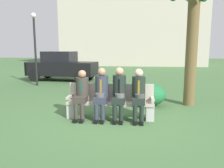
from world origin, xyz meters
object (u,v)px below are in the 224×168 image
object	(u,v)px
seated_man_leftmost	(82,92)
seated_man_rightmost	(139,92)
seated_man_centerright	(119,91)
shrub_near_bench	(108,89)
street_lamp	(35,42)
shrub_mid_lawn	(147,94)
seated_man_centerleft	(101,91)
building_backdrop	(133,18)
park_bench	(111,102)
palm_tree_tall	(194,6)
parked_car_near	(62,66)

from	to	relation	value
seated_man_leftmost	seated_man_rightmost	bearing A→B (deg)	-0.03
seated_man_centerright	seated_man_rightmost	size ratio (longest dim) A/B	1.02
seated_man_leftmost	seated_man_centerright	bearing A→B (deg)	0.11
shrub_near_bench	street_lamp	distance (m)	4.81
seated_man_rightmost	shrub_mid_lawn	bearing A→B (deg)	79.10
seated_man_centerleft	street_lamp	bearing A→B (deg)	129.65
seated_man_rightmost	building_backdrop	distance (m)	21.84
park_bench	palm_tree_tall	xyz separation A→B (m)	(2.38, 1.62, 2.68)
seated_man_leftmost	parked_car_near	bearing A→B (deg)	113.12
seated_man_centerright	palm_tree_tall	distance (m)	3.64
park_bench	seated_man_rightmost	xyz separation A→B (m)	(0.73, -0.13, 0.30)
seated_man_leftmost	building_backdrop	size ratio (longest dim) A/B	0.08
building_backdrop	shrub_mid_lawn	bearing A→B (deg)	-87.18
park_bench	street_lamp	world-z (taller)	street_lamp
seated_man_rightmost	street_lamp	xyz separation A→B (m)	(-5.04, 4.93, 1.44)
seated_man_centerright	palm_tree_tall	world-z (taller)	palm_tree_tall
seated_man_centerleft	shrub_near_bench	world-z (taller)	seated_man_centerleft
park_bench	building_backdrop	bearing A→B (deg)	89.87
shrub_mid_lawn	building_backdrop	bearing A→B (deg)	92.82
seated_man_centerleft	shrub_near_bench	xyz separation A→B (m)	(-0.21, 2.79, -0.46)
park_bench	shrub_near_bench	bearing A→B (deg)	99.32
seated_man_centerright	parked_car_near	xyz separation A→B (m)	(-3.88, 6.79, 0.09)
shrub_mid_lawn	seated_man_centerright	bearing A→B (deg)	-117.59
shrub_mid_lawn	parked_car_near	xyz separation A→B (m)	(-4.67, 5.28, 0.47)
seated_man_centerright	seated_man_leftmost	bearing A→B (deg)	-179.89
street_lamp	palm_tree_tall	bearing A→B (deg)	-25.41
seated_man_leftmost	shrub_near_bench	xyz separation A→B (m)	(0.31, 2.79, -0.44)
seated_man_centerleft	seated_man_rightmost	xyz separation A→B (m)	(0.96, -0.00, -0.01)
park_bench	parked_car_near	world-z (taller)	parked_car_near
parked_car_near	shrub_near_bench	bearing A→B (deg)	-51.29
shrub_mid_lawn	street_lamp	world-z (taller)	street_lamp
seated_man_centerleft	palm_tree_tall	world-z (taller)	palm_tree_tall
seated_man_centerright	palm_tree_tall	size ratio (longest dim) A/B	0.30
seated_man_rightmost	palm_tree_tall	world-z (taller)	palm_tree_tall
seated_man_rightmost	palm_tree_tall	size ratio (longest dim) A/B	0.29
seated_man_leftmost	street_lamp	distance (m)	6.25
park_bench	shrub_mid_lawn	bearing A→B (deg)	53.40
seated_man_centerright	parked_car_near	distance (m)	7.82
palm_tree_tall	parked_car_near	world-z (taller)	palm_tree_tall
palm_tree_tall	parked_car_near	distance (m)	8.18
seated_man_centerleft	parked_car_near	xyz separation A→B (m)	(-3.42, 6.79, 0.10)
seated_man_centerleft	building_backdrop	world-z (taller)	building_backdrop
seated_man_centerleft	parked_car_near	bearing A→B (deg)	116.72
seated_man_rightmost	building_backdrop	bearing A→B (deg)	91.84
seated_man_leftmost	palm_tree_tall	xyz separation A→B (m)	(3.12, 1.75, 2.41)
parked_car_near	building_backdrop	xyz separation A→B (m)	(3.69, 14.53, 4.57)
parked_car_near	seated_man_leftmost	bearing A→B (deg)	-66.88
building_backdrop	parked_car_near	bearing A→B (deg)	-104.26
seated_man_leftmost	street_lamp	size ratio (longest dim) A/B	0.36
street_lamp	building_backdrop	bearing A→B (deg)	75.13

